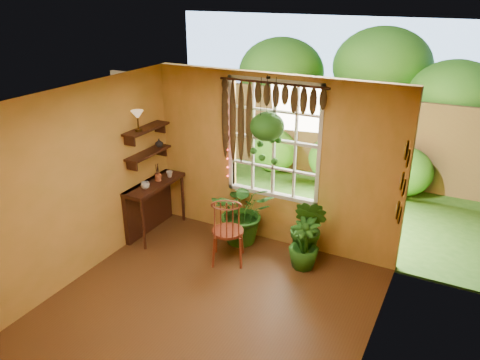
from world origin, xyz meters
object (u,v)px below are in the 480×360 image
object	(u,v)px
potted_plant_mid	(308,229)
hanging_basket	(267,129)
windsor_chair	(228,240)
potted_plant_left	(244,211)
counter_ledge	(150,201)

from	to	relation	value
potted_plant_mid	hanging_basket	world-z (taller)	hanging_basket
hanging_basket	windsor_chair	bearing A→B (deg)	-112.49
potted_plant_mid	hanging_basket	bearing A→B (deg)	173.85
windsor_chair	hanging_basket	distance (m)	1.74
potted_plant_left	potted_plant_mid	world-z (taller)	potted_plant_left
potted_plant_mid	hanging_basket	size ratio (longest dim) A/B	0.81
potted_plant_left	potted_plant_mid	xyz separation A→B (m)	(1.10, -0.03, -0.02)
windsor_chair	potted_plant_left	xyz separation A→B (m)	(-0.06, 0.65, 0.18)
potted_plant_left	potted_plant_mid	bearing A→B (deg)	-1.52
windsor_chair	potted_plant_left	size ratio (longest dim) A/B	1.17
potted_plant_left	hanging_basket	world-z (taller)	hanging_basket
potted_plant_left	hanging_basket	distance (m)	1.43
hanging_basket	potted_plant_left	bearing A→B (deg)	-171.69
potted_plant_mid	potted_plant_left	bearing A→B (deg)	178.48
counter_ledge	hanging_basket	xyz separation A→B (m)	(1.90, 0.44, 1.38)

